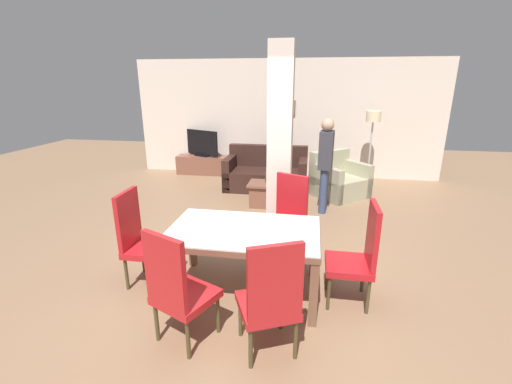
{
  "coord_description": "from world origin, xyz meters",
  "views": [
    {
      "loc": [
        0.66,
        -3.2,
        2.2
      ],
      "look_at": [
        0.0,
        0.8,
        0.89
      ],
      "focal_mm": 24.0,
      "sensor_mm": 36.0,
      "label": 1
    }
  ],
  "objects_px": {
    "armchair": "(338,181)",
    "tv_screen": "(202,144)",
    "dining_chair_far_right": "(287,215)",
    "sofa": "(266,175)",
    "dining_chair_near_left": "(177,287)",
    "dining_chair_head_left": "(140,237)",
    "bottle": "(267,177)",
    "coffee_table": "(264,194)",
    "dining_chair_head_right": "(359,253)",
    "floor_lamp": "(373,124)",
    "dining_table": "(244,242)",
    "dining_chair_near_right": "(271,298)",
    "tv_stand": "(203,165)",
    "standing_person": "(326,160)"
  },
  "relations": [
    {
      "from": "dining_chair_head_left",
      "to": "sofa",
      "type": "relative_size",
      "value": 0.63
    },
    {
      "from": "armchair",
      "to": "tv_screen",
      "type": "height_order",
      "value": "tv_screen"
    },
    {
      "from": "dining_chair_far_right",
      "to": "standing_person",
      "type": "bearing_deg",
      "value": -82.99
    },
    {
      "from": "armchair",
      "to": "sofa",
      "type": "bearing_deg",
      "value": -50.28
    },
    {
      "from": "dining_chair_head_right",
      "to": "dining_chair_near_left",
      "type": "bearing_deg",
      "value": 118.78
    },
    {
      "from": "dining_chair_near_right",
      "to": "standing_person",
      "type": "relative_size",
      "value": 0.66
    },
    {
      "from": "floor_lamp",
      "to": "coffee_table",
      "type": "bearing_deg",
      "value": -141.56
    },
    {
      "from": "bottle",
      "to": "sofa",
      "type": "bearing_deg",
      "value": 98.69
    },
    {
      "from": "dining_table",
      "to": "floor_lamp",
      "type": "height_order",
      "value": "floor_lamp"
    },
    {
      "from": "dining_chair_far_right",
      "to": "dining_chair_near_left",
      "type": "xyz_separation_m",
      "value": [
        -0.79,
        -1.76,
        0.0
      ]
    },
    {
      "from": "coffee_table",
      "to": "dining_chair_near_left",
      "type": "bearing_deg",
      "value": -93.54
    },
    {
      "from": "bottle",
      "to": "dining_table",
      "type": "bearing_deg",
      "value": -87.58
    },
    {
      "from": "coffee_table",
      "to": "bottle",
      "type": "height_order",
      "value": "bottle"
    },
    {
      "from": "dining_chair_far_right",
      "to": "sofa",
      "type": "xyz_separation_m",
      "value": [
        -0.67,
        2.9,
        -0.26
      ]
    },
    {
      "from": "dining_chair_near_right",
      "to": "tv_stand",
      "type": "bearing_deg",
      "value": 88.67
    },
    {
      "from": "dining_chair_near_right",
      "to": "armchair",
      "type": "relative_size",
      "value": 0.86
    },
    {
      "from": "armchair",
      "to": "floor_lamp",
      "type": "bearing_deg",
      "value": -169.66
    },
    {
      "from": "dining_chair_near_right",
      "to": "dining_chair_near_left",
      "type": "bearing_deg",
      "value": 154.89
    },
    {
      "from": "dining_table",
      "to": "standing_person",
      "type": "bearing_deg",
      "value": 70.88
    },
    {
      "from": "tv_screen",
      "to": "floor_lamp",
      "type": "distance_m",
      "value": 3.94
    },
    {
      "from": "armchair",
      "to": "dining_chair_near_left",
      "type": "bearing_deg",
      "value": 29.51
    },
    {
      "from": "tv_screen",
      "to": "standing_person",
      "type": "height_order",
      "value": "standing_person"
    },
    {
      "from": "dining_chair_head_right",
      "to": "coffee_table",
      "type": "distance_m",
      "value": 3.06
    },
    {
      "from": "dining_chair_head_right",
      "to": "dining_chair_near_left",
      "type": "distance_m",
      "value": 1.8
    },
    {
      "from": "dining_chair_near_left",
      "to": "tv_screen",
      "type": "height_order",
      "value": "tv_screen"
    },
    {
      "from": "sofa",
      "to": "tv_screen",
      "type": "xyz_separation_m",
      "value": [
        -1.71,
        0.95,
        0.46
      ]
    },
    {
      "from": "dining_chair_head_left",
      "to": "bottle",
      "type": "bearing_deg",
      "value": 159.13
    },
    {
      "from": "dining_chair_head_left",
      "to": "coffee_table",
      "type": "relative_size",
      "value": 1.93
    },
    {
      "from": "dining_chair_near_right",
      "to": "bottle",
      "type": "height_order",
      "value": "dining_chair_near_right"
    },
    {
      "from": "bottle",
      "to": "tv_stand",
      "type": "height_order",
      "value": "bottle"
    },
    {
      "from": "dining_chair_head_right",
      "to": "tv_screen",
      "type": "xyz_separation_m",
      "value": [
        -3.16,
        4.74,
        0.2
      ]
    },
    {
      "from": "dining_chair_near_right",
      "to": "bottle",
      "type": "bearing_deg",
      "value": 73.75
    },
    {
      "from": "dining_chair_head_left",
      "to": "floor_lamp",
      "type": "xyz_separation_m",
      "value": [
        3.08,
        4.37,
        0.79
      ]
    },
    {
      "from": "dining_chair_head_right",
      "to": "bottle",
      "type": "height_order",
      "value": "dining_chair_head_right"
    },
    {
      "from": "dining_chair_head_right",
      "to": "bottle",
      "type": "xyz_separation_m",
      "value": [
        -1.3,
        2.78,
        -0.02
      ]
    },
    {
      "from": "dining_chair_head_left",
      "to": "sofa",
      "type": "distance_m",
      "value": 3.91
    },
    {
      "from": "coffee_table",
      "to": "standing_person",
      "type": "bearing_deg",
      "value": -6.95
    },
    {
      "from": "dining_chair_head_right",
      "to": "coffee_table",
      "type": "height_order",
      "value": "dining_chair_head_right"
    },
    {
      "from": "dining_table",
      "to": "dining_chair_near_right",
      "type": "xyz_separation_m",
      "value": [
        0.39,
        -0.88,
        -0.03
      ]
    },
    {
      "from": "coffee_table",
      "to": "tv_screen",
      "type": "distance_m",
      "value": 2.76
    },
    {
      "from": "dining_chair_head_left",
      "to": "standing_person",
      "type": "distance_m",
      "value": 3.35
    },
    {
      "from": "bottle",
      "to": "standing_person",
      "type": "bearing_deg",
      "value": -10.31
    },
    {
      "from": "sofa",
      "to": "floor_lamp",
      "type": "height_order",
      "value": "floor_lamp"
    },
    {
      "from": "dining_chair_head_right",
      "to": "standing_person",
      "type": "bearing_deg",
      "value": 6.13
    },
    {
      "from": "dining_table",
      "to": "bottle",
      "type": "bearing_deg",
      "value": 92.42
    },
    {
      "from": "coffee_table",
      "to": "dining_table",
      "type": "bearing_deg",
      "value": -86.38
    },
    {
      "from": "dining_chair_far_right",
      "to": "standing_person",
      "type": "height_order",
      "value": "standing_person"
    },
    {
      "from": "dining_chair_near_left",
      "to": "bottle",
      "type": "xyz_separation_m",
      "value": [
        0.28,
        3.65,
        -0.02
      ]
    },
    {
      "from": "floor_lamp",
      "to": "tv_screen",
      "type": "bearing_deg",
      "value": 174.52
    },
    {
      "from": "bottle",
      "to": "coffee_table",
      "type": "bearing_deg",
      "value": -135.28
    }
  ]
}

